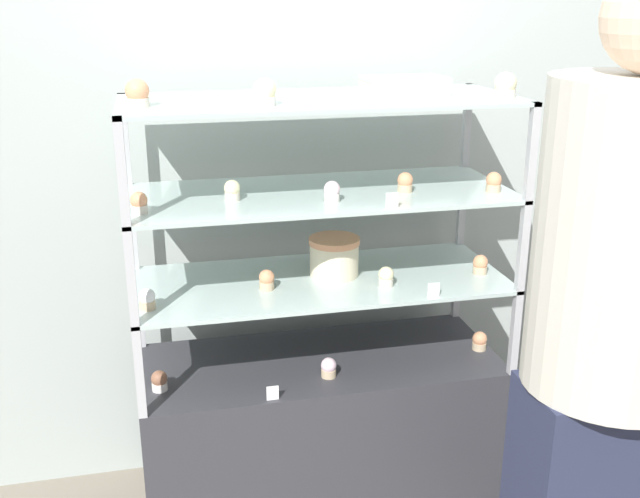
{
  "coord_description": "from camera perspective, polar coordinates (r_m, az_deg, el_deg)",
  "views": [
    {
      "loc": [
        -0.49,
        -2.14,
        1.7
      ],
      "look_at": [
        0.0,
        0.0,
        0.95
      ],
      "focal_mm": 42.0,
      "sensor_mm": 36.0,
      "label": 1
    }
  ],
  "objects": [
    {
      "name": "cupcake_7",
      "position": [
        2.09,
        -13.63,
        3.42
      ],
      "size": [
        0.05,
        0.05,
        0.06
      ],
      "color": "beige",
      "rests_on": "display_riser_middle"
    },
    {
      "name": "cupcake_0",
      "position": [
        2.33,
        -12.14,
        -9.79
      ],
      "size": [
        0.05,
        0.05,
        0.06
      ],
      "color": "white",
      "rests_on": "display_base"
    },
    {
      "name": "price_tag_1",
      "position": [
        2.23,
        8.66,
        -3.1
      ],
      "size": [
        0.04,
        0.0,
        0.04
      ],
      "color": "white",
      "rests_on": "display_riser_lower"
    },
    {
      "name": "cupcake_8",
      "position": [
        2.18,
        -6.71,
        4.44
      ],
      "size": [
        0.05,
        0.05,
        0.06
      ],
      "color": "beige",
      "rests_on": "display_riser_middle"
    },
    {
      "name": "display_base",
      "position": [
        2.61,
        0.0,
        -13.93
      ],
      "size": [
        1.15,
        0.48,
        0.57
      ],
      "color": "#333338",
      "rests_on": "ground_plane"
    },
    {
      "name": "cupcake_6",
      "position": [
        2.44,
        12.11,
        -1.17
      ],
      "size": [
        0.05,
        0.05,
        0.06
      ],
      "color": "#CCB28C",
      "rests_on": "display_riser_lower"
    },
    {
      "name": "sheet_cake_frosted",
      "position": [
        2.27,
        6.4,
        12.25
      ],
      "size": [
        0.24,
        0.15,
        0.06
      ],
      "color": "beige",
      "rests_on": "display_riser_upper"
    },
    {
      "name": "cupcake_10",
      "position": [
        2.27,
        6.5,
        5.06
      ],
      "size": [
        0.05,
        0.05,
        0.06
      ],
      "color": "#CCB28C",
      "rests_on": "display_riser_middle"
    },
    {
      "name": "cupcake_2",
      "position": [
        2.57,
        12.06,
        -6.87
      ],
      "size": [
        0.05,
        0.05,
        0.06
      ],
      "color": "#CCB28C",
      "rests_on": "display_base"
    },
    {
      "name": "cupcake_9",
      "position": [
        2.15,
        0.92,
        4.39
      ],
      "size": [
        0.05,
        0.05,
        0.06
      ],
      "color": "white",
      "rests_on": "display_riser_middle"
    },
    {
      "name": "price_tag_3",
      "position": [
        1.96,
        -4.44,
        11.08
      ],
      "size": [
        0.04,
        0.0,
        0.04
      ],
      "color": "white",
      "rests_on": "display_riser_upper"
    },
    {
      "name": "display_riser_lower",
      "position": [
        2.36,
        0.0,
        -2.68
      ],
      "size": [
        1.15,
        0.48,
        0.28
      ],
      "color": "#B7B7BC",
      "rests_on": "display_base"
    },
    {
      "name": "display_riser_middle",
      "position": [
        2.27,
        0.0,
        3.94
      ],
      "size": [
        1.15,
        0.48,
        0.28
      ],
      "color": "#B7B7BC",
      "rests_on": "display_riser_lower"
    },
    {
      "name": "cupcake_1",
      "position": [
        2.35,
        0.69,
        -9.03
      ],
      "size": [
        0.05,
        0.05,
        0.06
      ],
      "color": "#CCB28C",
      "rests_on": "display_base"
    },
    {
      "name": "cupcake_14",
      "position": [
        2.27,
        13.95,
        11.98
      ],
      "size": [
        0.06,
        0.06,
        0.07
      ],
      "color": "beige",
      "rests_on": "display_riser_upper"
    },
    {
      "name": "layer_cake_centerpiece",
      "position": [
        2.36,
        1.09,
        -0.57
      ],
      "size": [
        0.16,
        0.16,
        0.12
      ],
      "color": "beige",
      "rests_on": "display_riser_lower"
    },
    {
      "name": "display_riser_upper",
      "position": [
        2.22,
        0.0,
        11.0
      ],
      "size": [
        1.15,
        0.48,
        0.28
      ],
      "color": "#B7B7BC",
      "rests_on": "display_riser_middle"
    },
    {
      "name": "cupcake_12",
      "position": [
        2.08,
        -13.75,
        11.4
      ],
      "size": [
        0.06,
        0.06,
        0.07
      ],
      "color": "beige",
      "rests_on": "display_riser_upper"
    },
    {
      "name": "cupcake_11",
      "position": [
        2.32,
        13.09,
        4.98
      ],
      "size": [
        0.05,
        0.05,
        0.06
      ],
      "color": "#CCB28C",
      "rests_on": "display_riser_middle"
    },
    {
      "name": "price_tag_0",
      "position": [
        2.23,
        -3.63,
        -10.9
      ],
      "size": [
        0.04,
        0.0,
        0.04
      ],
      "color": "white",
      "rests_on": "display_base"
    },
    {
      "name": "cupcake_5",
      "position": [
        2.29,
        5.06,
        -2.12
      ],
      "size": [
        0.05,
        0.05,
        0.06
      ],
      "color": "beige",
      "rests_on": "display_riser_lower"
    },
    {
      "name": "customer_figure",
      "position": [
        1.88,
        21.52,
        -6.14
      ],
      "size": [
        0.41,
        0.41,
        1.77
      ],
      "color": "#282D47",
      "rests_on": "ground_plane"
    },
    {
      "name": "cupcake_13",
      "position": [
        2.05,
        -4.25,
        11.79
      ],
      "size": [
        0.06,
        0.06,
        0.07
      ],
      "color": "white",
      "rests_on": "display_riser_upper"
    },
    {
      "name": "cupcake_4",
      "position": [
        2.27,
        -4.08,
        -2.36
      ],
      "size": [
        0.05,
        0.05,
        0.06
      ],
      "color": "#CCB28C",
      "rests_on": "display_riser_lower"
    },
    {
      "name": "back_wall",
      "position": [
        2.6,
        -1.93,
        10.07
      ],
      "size": [
        8.0,
        0.05,
        2.6
      ],
      "color": "#A8B2AD",
      "rests_on": "ground_plane"
    },
    {
      "name": "cupcake_3",
      "position": [
        2.18,
        -13.04,
        -3.74
      ],
      "size": [
        0.05,
        0.05,
        0.06
      ],
      "color": "#CCB28C",
      "rests_on": "display_riser_lower"
    },
    {
      "name": "price_tag_2",
      "position": [
        2.1,
        5.51,
        3.71
      ],
      "size": [
        0.04,
        0.0,
        0.04
      ],
      "color": "white",
      "rests_on": "display_riser_middle"
    }
  ]
}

